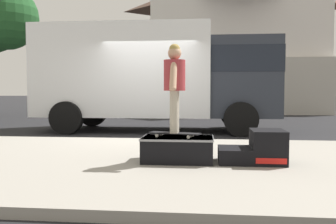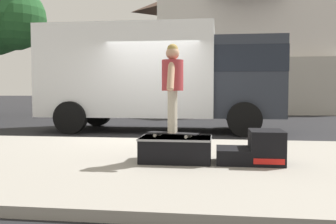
# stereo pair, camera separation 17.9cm
# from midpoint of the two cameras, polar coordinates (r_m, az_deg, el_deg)

# --- Properties ---
(ground_plane) EXTENTS (140.00, 140.00, 0.00)m
(ground_plane) POSITION_cam_midpoint_polar(r_m,az_deg,el_deg) (8.90, -4.49, -4.38)
(ground_plane) COLOR black
(sidewalk_slab) EXTENTS (50.00, 5.00, 0.12)m
(sidewalk_slab) POSITION_cam_midpoint_polar(r_m,az_deg,el_deg) (6.00, -9.71, -7.61)
(sidewalk_slab) COLOR gray
(sidewalk_slab) RESTS_ON ground
(skate_box) EXTENTS (1.07, 0.68, 0.37)m
(skate_box) POSITION_cam_midpoint_polar(r_m,az_deg,el_deg) (5.63, 0.60, -5.61)
(skate_box) COLOR black
(skate_box) RESTS_ON sidewalk_slab
(kicker_ramp) EXTENTS (0.97, 0.63, 0.49)m
(kicker_ramp) POSITION_cam_midpoint_polar(r_m,az_deg,el_deg) (5.65, 12.72, -5.61)
(kicker_ramp) COLOR black
(kicker_ramp) RESTS_ON sidewalk_slab
(skateboard) EXTENTS (0.81, 0.39, 0.07)m
(skateboard) POSITION_cam_midpoint_polar(r_m,az_deg,el_deg) (5.58, 0.08, -3.32)
(skateboard) COLOR black
(skateboard) RESTS_ON skate_box
(skater_kid) EXTENTS (0.32, 0.68, 1.33)m
(skater_kid) POSITION_cam_midpoint_polar(r_m,az_deg,el_deg) (5.54, 0.08, 4.85)
(skater_kid) COLOR #B7AD99
(skater_kid) RESTS_ON skateboard
(box_truck) EXTENTS (6.91, 2.63, 3.05)m
(box_truck) POSITION_cam_midpoint_polar(r_m,az_deg,el_deg) (10.99, -2.02, 5.98)
(box_truck) COLOR white
(box_truck) RESTS_ON ground
(house_behind) EXTENTS (9.54, 8.23, 8.40)m
(house_behind) POSITION_cam_midpoint_polar(r_m,az_deg,el_deg) (22.76, 9.96, 10.99)
(house_behind) COLOR silver
(house_behind) RESTS_ON ground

